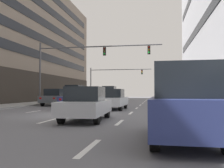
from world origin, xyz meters
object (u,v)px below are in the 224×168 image
Objects in this scene: car_driving_4 at (75,94)px; car_driving_1 at (56,97)px; car_driving_6 at (109,94)px; car_driving_5 at (97,97)px; car_driving_2 at (86,104)px; car_driving_3 at (78,98)px; car_parked_0 at (184,104)px; traffic_signal_0 at (82,58)px; car_driving_0 at (113,99)px; traffic_signal_1 at (110,76)px.

car_driving_1 is at bearing -91.75° from car_driving_4.
car_driving_1 is 5.59m from car_driving_4.
car_driving_4 reaches higher than car_driving_6.
car_driving_1 is 4.92m from car_driving_5.
car_driving_6 is (-3.44, 23.78, 0.33)m from car_driving_2.
car_driving_3 is 1.08× the size of car_parked_0.
traffic_signal_0 is at bearing 115.65° from car_parked_0.
traffic_signal_0 reaches higher than car_parked_0.
car_driving_0 is 0.92× the size of car_driving_6.
car_driving_2 is at bearing -69.52° from car_driving_4.
traffic_signal_1 is at bearing 85.16° from car_driving_1.
car_driving_2 reaches higher than car_driving_5.
car_driving_3 is 9.65m from car_driving_4.
car_driving_6 reaches higher than car_driving_5.
car_driving_3 is at bearing -85.93° from traffic_signal_1.
car_driving_4 is (-6.75, 18.08, 0.33)m from car_driving_2.
car_driving_4 is 0.99× the size of car_driving_6.
car_driving_0 is 16.45m from car_driving_6.
car_driving_4 is at bearing 88.25° from car_driving_1.
car_parked_0 reaches higher than car_driving_2.
car_driving_1 is 21.62m from traffic_signal_1.
traffic_signal_1 reaches higher than car_driving_4.
traffic_signal_1 reaches higher than car_driving_5.
traffic_signal_1 reaches higher than car_driving_3.
car_driving_2 is at bearing -61.01° from car_driving_1.
car_driving_0 is 0.33× the size of traffic_signal_0.
car_parked_0 is (7.35, -13.23, 0.19)m from car_driving_3.
car_driving_0 is 26.80m from traffic_signal_1.
car_parked_0 is 0.37× the size of traffic_signal_1.
car_driving_5 is at bearing -33.14° from car_driving_4.
car_driving_3 is 1.00× the size of car_driving_4.
car_driving_5 is 0.91× the size of car_driving_6.
car_driving_0 is 1.01× the size of car_driving_5.
car_driving_3 is 0.36× the size of traffic_signal_0.
car_parked_0 is at bearing -56.80° from car_driving_1.
traffic_signal_0 reaches higher than car_driving_2.
traffic_signal_1 is at bearing 103.51° from car_parked_0.
car_driving_2 is 0.37× the size of traffic_signal_1.
traffic_signal_1 is at bearing 101.01° from car_driving_0.
car_driving_2 is 0.93× the size of car_driving_4.
car_driving_4 reaches higher than car_driving_3.
car_driving_1 is 1.08× the size of car_parked_0.
traffic_signal_1 is at bearing 92.31° from traffic_signal_0.
car_driving_6 is 0.41× the size of traffic_signal_1.
car_driving_4 is 1.08× the size of car_parked_0.
car_driving_6 reaches higher than car_driving_0.
car_driving_1 is 0.36× the size of traffic_signal_0.
car_driving_3 is 25.01m from traffic_signal_1.
car_driving_2 is at bearing -71.81° from traffic_signal_0.
car_driving_4 is (0.17, 5.58, 0.28)m from car_driving_1.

